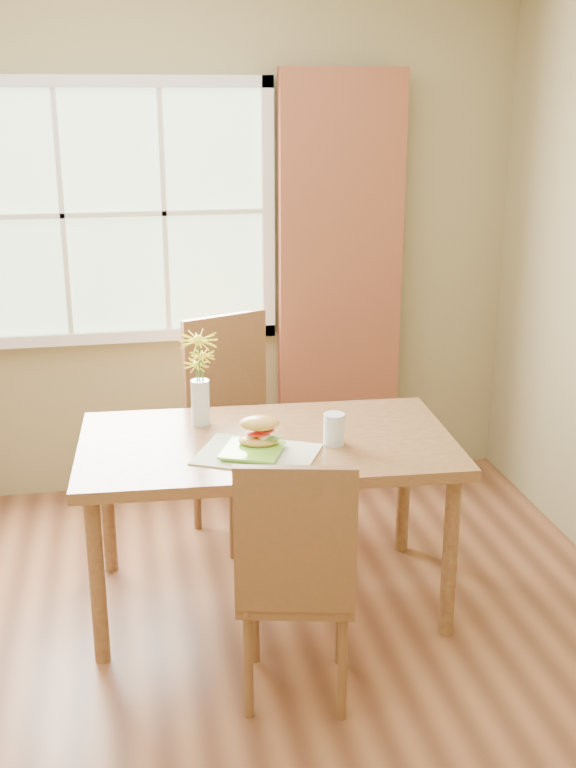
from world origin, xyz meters
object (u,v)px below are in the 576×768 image
(chair_far, at_px, (236,416))
(flower_vase, at_px, (199,370))
(water_glass, at_px, (334,430))
(chair_near, at_px, (296,572))
(croissant_sandwich, at_px, (259,431))
(dining_table, at_px, (267,457))

(chair_far, relative_size, flower_vase, 2.67)
(water_glass, bearing_deg, chair_far, 109.79)
(chair_near, bearing_deg, croissant_sandwich, 105.40)
(chair_far, relative_size, water_glass, 8.35)
(chair_near, distance_m, flower_vase, 1.06)
(dining_table, relative_size, water_glass, 12.12)
(croissant_sandwich, bearing_deg, chair_far, 100.66)
(dining_table, distance_m, flower_vase, 0.46)
(chair_near, bearing_deg, dining_table, 101.18)
(dining_table, height_order, water_glass, water_glass)
(flower_vase, bearing_deg, water_glass, -33.21)
(chair_far, xyz_separation_m, flower_vase, (-0.21, -0.48, 0.39))
(chair_near, xyz_separation_m, chair_far, (-0.02, 1.41, 0.06))
(chair_far, distance_m, flower_vase, 0.65)
(water_glass, bearing_deg, flower_vase, 146.79)
(chair_near, relative_size, water_glass, 7.48)
(chair_far, bearing_deg, chair_near, -111.82)
(chair_far, bearing_deg, croissant_sandwich, -113.33)
(chair_near, xyz_separation_m, croissant_sandwich, (-0.03, 0.60, 0.29))
(chair_near, xyz_separation_m, flower_vase, (-0.23, 0.93, 0.45))
(flower_vase, bearing_deg, chair_far, 66.35)
(croissant_sandwich, distance_m, water_glass, 0.30)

